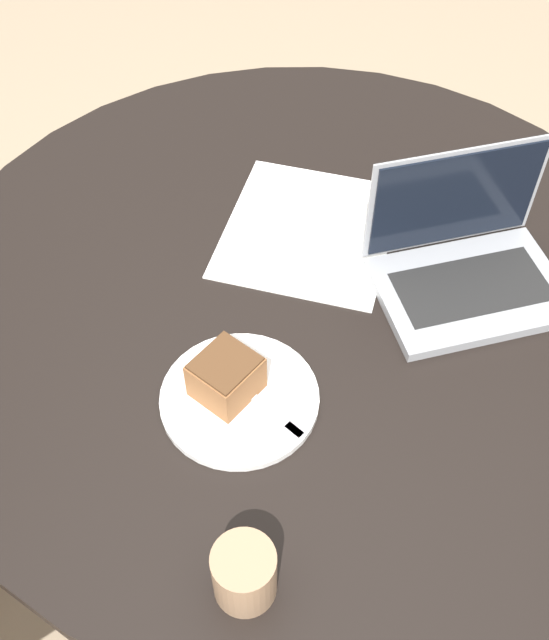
# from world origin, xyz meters

# --- Properties ---
(ground_plane) EXTENTS (12.00, 12.00, 0.00)m
(ground_plane) POSITION_xyz_m (0.00, 0.00, 0.00)
(ground_plane) COLOR gray
(dining_table) EXTENTS (1.29, 1.29, 0.76)m
(dining_table) POSITION_xyz_m (0.00, 0.00, 0.65)
(dining_table) COLOR black
(dining_table) RESTS_ON ground_plane
(paper_document) EXTENTS (0.32, 0.29, 0.00)m
(paper_document) POSITION_xyz_m (-0.12, -0.02, 0.76)
(paper_document) COLOR white
(paper_document) RESTS_ON dining_table
(plate) EXTENTS (0.23, 0.23, 0.01)m
(plate) POSITION_xyz_m (0.26, -0.03, 0.76)
(plate) COLOR white
(plate) RESTS_ON dining_table
(cake_slice) EXTENTS (0.11, 0.11, 0.07)m
(cake_slice) POSITION_xyz_m (0.25, -0.05, 0.80)
(cake_slice) COLOR brown
(cake_slice) RESTS_ON plate
(fork) EXTENTS (0.10, 0.16, 0.00)m
(fork) POSITION_xyz_m (0.27, 0.01, 0.77)
(fork) COLOR silver
(fork) RESTS_ON plate
(coffee_glass) EXTENTS (0.08, 0.08, 0.09)m
(coffee_glass) POSITION_xyz_m (0.52, 0.06, 0.80)
(coffee_glass) COLOR #997556
(coffee_glass) RESTS_ON dining_table
(laptop) EXTENTS (0.34, 0.37, 0.21)m
(laptop) POSITION_xyz_m (-0.07, 0.25, 0.80)
(laptop) COLOR gray
(laptop) RESTS_ON dining_table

